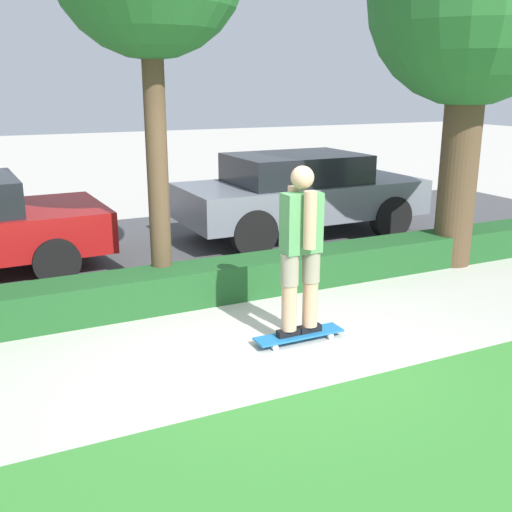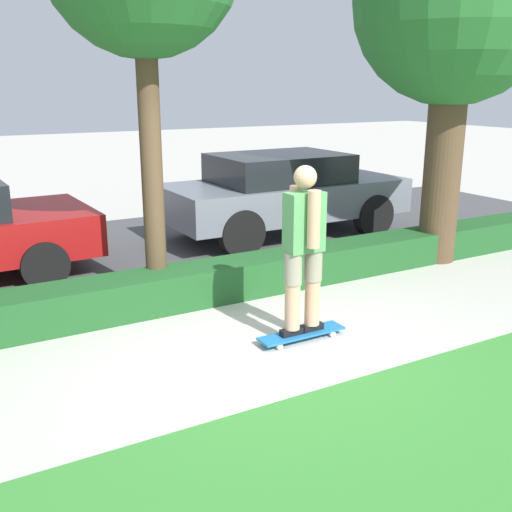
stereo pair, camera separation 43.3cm
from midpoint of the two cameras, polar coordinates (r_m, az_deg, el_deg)
name	(u,v)px [view 1 (the left image)]	position (r m, az deg, el deg)	size (l,w,h in m)	color
ground_plane	(269,347)	(6.25, 3.25, -8.63)	(60.00, 60.00, 0.00)	#BCB7AD
street_asphalt	(154,249)	(9.92, -8.49, 0.61)	(17.91, 5.00, 0.01)	#474749
hedge_row	(212,282)	(7.51, -2.61, -2.46)	(17.91, 0.60, 0.46)	#1E5123
skateboard	(299,335)	(6.37, 6.08, -7.51)	(0.98, 0.24, 0.08)	#1E6BAD
skater_person	(301,247)	(6.06, 6.35, 0.82)	(0.51, 0.45, 1.76)	black
tree_far	(474,3)	(9.31, 21.42, 21.50)	(2.89, 2.89, 5.19)	brown
parked_car_middle	(300,192)	(10.59, 5.38, 6.06)	(4.29, 1.90, 1.46)	slate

